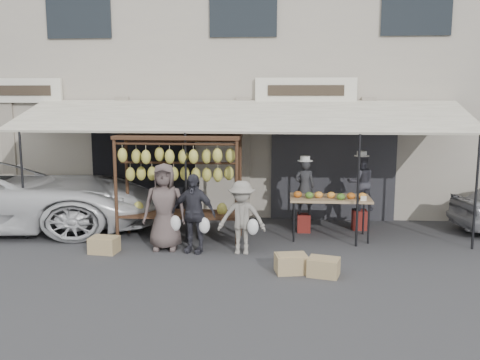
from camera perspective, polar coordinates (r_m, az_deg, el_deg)
The scene contains 15 objects.
ground_plane at distance 10.11m, azimuth -1.23°, elevation -8.59°, with size 90.00×90.00×0.00m, color #2D2D30.
shophouse at distance 16.10m, azimuth 1.19°, elevation 11.28°, with size 24.00×6.15×7.30m.
awning at distance 11.89m, azimuth -0.08°, elevation 6.76°, with size 10.00×2.35×2.92m.
banana_rack at distance 11.22m, azimuth -6.56°, elevation 1.38°, with size 2.60×0.90×2.24m.
produce_table at distance 11.53m, azimuth 9.59°, elevation -1.97°, with size 1.70×0.90×1.04m.
vendor_left at distance 11.97m, azimuth 6.90°, elevation -0.74°, with size 0.45×0.30×1.24m, color #2B2C2F.
vendor_right at distance 12.40m, azimuth 12.75°, elevation -0.26°, with size 0.62×0.48×1.28m, color #33333C.
customer_left at distance 10.70m, azimuth -8.05°, elevation -2.84°, with size 0.85×0.55×1.74m, color #524542.
customer_mid at distance 10.48m, azimuth -4.99°, elevation -3.54°, with size 0.91×0.38×1.56m, color #2F2F37.
customer_right at distance 10.35m, azimuth 0.18°, elevation -4.03°, with size 0.93×0.53×1.44m, color gray.
stool_left at distance 12.14m, azimuth 6.82°, elevation -4.56°, with size 0.29×0.29×0.41m, color maroon.
stool_right at distance 12.57m, azimuth 12.61°, elevation -4.15°, with size 0.32×0.32×0.45m, color maroon.
crate_near_a at distance 9.47m, azimuth 5.47°, elevation -8.86°, with size 0.54×0.41×0.32m, color tan.
crate_near_b at distance 9.38m, azimuth 8.91°, elevation -9.15°, with size 0.52×0.39×0.31m, color tan.
crate_far at distance 10.87m, azimuth -14.28°, elevation -6.72°, with size 0.53×0.40×0.32m, color tan.
Camera 1 is at (1.02, -9.56, 3.13)m, focal length 40.00 mm.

